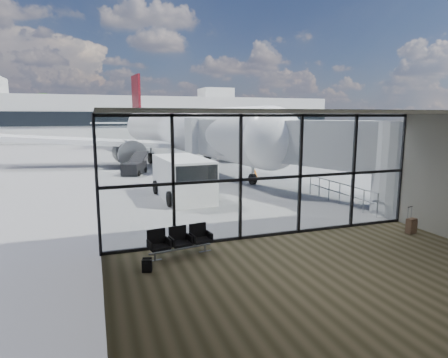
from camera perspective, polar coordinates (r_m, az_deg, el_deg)
ground at (r=52.63m, az=-12.61°, el=4.49°), size 220.00×220.00×0.00m
lounge_shell at (r=9.62m, az=20.00°, el=-1.59°), size 12.02×8.01×4.51m
glass_curtain_wall at (r=13.68m, az=7.18°, el=0.36°), size 12.10×0.12×4.50m
jet_bridge at (r=22.13m, az=10.48°, el=5.09°), size 8.00×16.50×4.33m
apron_railing at (r=19.80m, az=17.18°, el=-1.65°), size 0.06×5.46×1.11m
far_terminal at (r=74.27m, az=-15.21°, el=9.05°), size 80.00×12.20×11.00m
tree_4 at (r=85.42m, az=-29.70°, el=8.86°), size 5.61×5.61×8.07m
tree_5 at (r=84.58m, az=-25.69°, el=9.60°), size 6.27×6.27×9.03m
seating_row at (r=12.21m, az=-6.83°, el=-9.15°), size 2.08×0.87×0.92m
backpack at (r=11.18m, az=-11.67°, el=-12.79°), size 0.31×0.31×0.41m
suitcase at (r=15.97m, az=26.66°, el=-6.38°), size 0.42×0.33×1.03m
airliner at (r=37.84m, az=-7.20°, el=7.40°), size 33.39×38.84×10.02m
service_van at (r=20.25m, az=-6.21°, el=0.18°), size 2.70×5.21×2.22m
belt_loader at (r=29.60m, az=-13.47°, el=1.75°), size 2.44×3.64×1.60m
traffic_cone_a at (r=28.33m, az=-5.53°, el=1.07°), size 0.39×0.39×0.55m
traffic_cone_b at (r=28.28m, az=-6.06°, el=1.03°), size 0.38×0.38×0.54m
traffic_cone_c at (r=27.44m, az=4.71°, el=0.90°), size 0.45×0.45×0.65m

